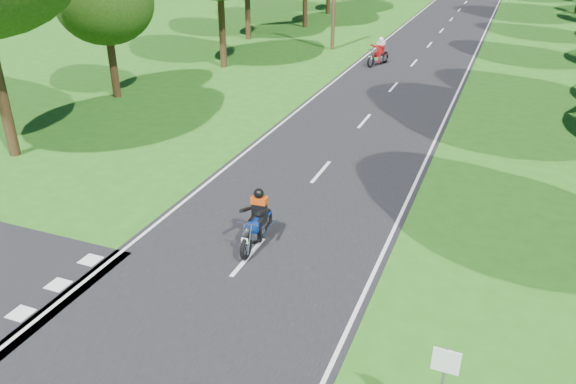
% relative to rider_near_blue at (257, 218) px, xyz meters
% --- Properties ---
extents(ground, '(160.00, 160.00, 0.00)m').
position_rel_rider_near_blue_xyz_m(ground, '(0.06, -2.71, -0.82)').
color(ground, '#235A14').
rests_on(ground, ground).
extents(main_road, '(7.00, 140.00, 0.02)m').
position_rel_rider_near_blue_xyz_m(main_road, '(0.06, 47.29, -0.81)').
color(main_road, black).
rests_on(main_road, ground).
extents(road_markings, '(7.40, 140.00, 0.01)m').
position_rel_rider_near_blue_xyz_m(road_markings, '(-0.08, 45.42, -0.80)').
color(road_markings, silver).
rests_on(road_markings, main_road).
extents(road_sign, '(0.45, 0.07, 2.00)m').
position_rel_rider_near_blue_xyz_m(road_sign, '(5.56, -4.72, 0.52)').
color(road_sign, slate).
rests_on(road_sign, ground).
extents(rider_near_blue, '(0.76, 1.96, 1.60)m').
position_rel_rider_near_blue_xyz_m(rider_near_blue, '(0.00, 0.00, 0.00)').
color(rider_near_blue, '#0E309A').
rests_on(rider_near_blue, main_road).
extents(rider_far_red, '(1.25, 2.10, 1.66)m').
position_rel_rider_near_blue_xyz_m(rider_far_red, '(-1.92, 21.89, 0.03)').
color(rider_far_red, maroon).
rests_on(rider_far_red, main_road).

